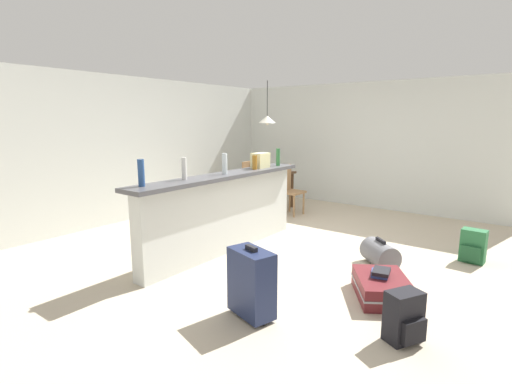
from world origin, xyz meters
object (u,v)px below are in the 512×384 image
grocery_bag (260,160)px  dining_table (265,177)px  backpack_green (473,247)px  bottle_white (184,169)px  bottle_amber (255,162)px  duffel_bag_grey (380,254)px  bottle_blue (141,173)px  suitcase_upright_navy (251,282)px  dining_chair_near_partition (288,187)px  backpack_black (404,318)px  bottle_green (278,157)px  book_stack (381,272)px  bottle_clear (225,164)px  dining_chair_far_side (244,181)px  suitcase_flat_maroon (382,287)px  pendant_lamp (267,119)px

grocery_bag → dining_table: grocery_bag is taller
backpack_green → bottle_white: bearing=128.2°
bottle_amber → duffel_bag_grey: size_ratio=0.37×
bottle_blue → suitcase_upright_navy: size_ratio=0.44×
suitcase_upright_navy → bottle_white: bearing=69.1°
dining_chair_near_partition → backpack_black: 4.34m
bottle_green → backpack_green: bearing=-82.7°
duffel_bag_grey → book_stack: (-0.82, -0.29, 0.10)m
bottle_green → backpack_black: bearing=-127.8°
bottle_white → suitcase_upright_navy: 1.75m
bottle_clear → suitcase_upright_navy: size_ratio=0.41×
bottle_white → backpack_black: size_ratio=0.63×
dining_table → bottle_blue: bearing=-165.1°
duffel_bag_grey → backpack_green: bearing=-47.1°
bottle_blue → dining_table: bottle_blue is taller
backpack_green → bottle_blue: bearing=134.7°
bottle_green → suitcase_upright_navy: size_ratio=0.40×
duffel_bag_grey → backpack_black: bearing=-154.3°
bottle_amber → dining_table: 2.09m
bottle_clear → dining_chair_far_side: bottle_clear is taller
backpack_green → book_stack: size_ratio=1.59×
dining_chair_far_side → suitcase_flat_maroon: dining_chair_far_side is taller
dining_chair_near_partition → suitcase_flat_maroon: dining_chair_near_partition is taller
duffel_bag_grey → book_stack: size_ratio=2.11×
suitcase_flat_maroon → backpack_green: bearing=-18.8°
bottle_green → suitcase_flat_maroon: (-1.32, -2.14, -1.08)m
backpack_green → dining_chair_near_partition: bearing=76.6°
dining_chair_far_side → suitcase_upright_navy: 4.66m
bottle_blue → suitcase_upright_navy: 1.69m
bottle_blue → book_stack: (1.16, -2.23, -0.95)m
dining_table → backpack_black: bearing=-130.7°
dining_table → backpack_black: (-3.11, -3.62, -0.44)m
dining_chair_far_side → duffel_bag_grey: 3.85m
bottle_green → grocery_bag: size_ratio=1.03×
grocery_bag → dining_table: (1.51, 1.01, -0.52)m
bottle_blue → book_stack: bottle_blue is taller
backpack_black → backpack_green: bearing=-4.0°
suitcase_flat_maroon → dining_table: bearing=52.6°
bottle_green → bottle_amber: bearing=179.3°
suitcase_flat_maroon → suitcase_upright_navy: suitcase_upright_navy is taller
pendant_lamp → bottle_clear: bearing=-156.8°
grocery_bag → duffel_bag_grey: size_ratio=0.47×
duffel_bag_grey → backpack_black: backpack_black is taller
bottle_blue → dining_chair_near_partition: bottle_blue is taller
bottle_amber → dining_table: bearing=31.7°
dining_chair_near_partition → pendant_lamp: bearing=78.3°
bottle_white → backpack_green: bottle_white is taller
dining_chair_near_partition → book_stack: 3.56m
suitcase_upright_navy → bottle_green: bearing=28.9°
bottle_amber → backpack_green: bottle_amber is taller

